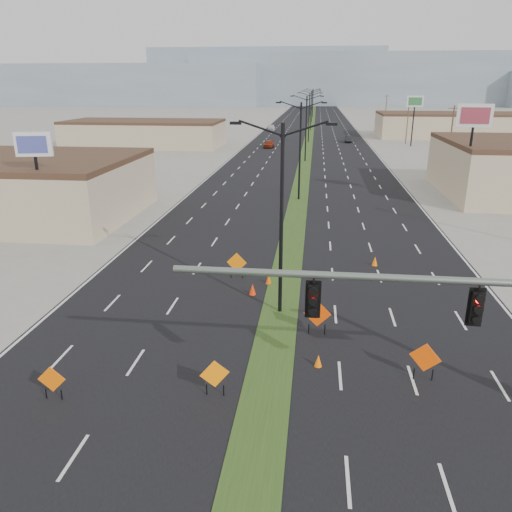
# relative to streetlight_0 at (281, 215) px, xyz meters

# --- Properties ---
(ground) EXTENTS (600.00, 600.00, 0.00)m
(ground) POSITION_rel_streetlight_0_xyz_m (0.00, -12.00, -5.42)
(ground) COLOR gray
(ground) RESTS_ON ground
(road_surface) EXTENTS (25.00, 400.00, 0.02)m
(road_surface) POSITION_rel_streetlight_0_xyz_m (0.00, 88.00, -5.42)
(road_surface) COLOR black
(road_surface) RESTS_ON ground
(median_strip) EXTENTS (2.00, 400.00, 0.04)m
(median_strip) POSITION_rel_streetlight_0_xyz_m (0.00, 88.00, -5.42)
(median_strip) COLOR #223F16
(median_strip) RESTS_ON ground
(building_sw_far) EXTENTS (30.00, 14.00, 4.50)m
(building_sw_far) POSITION_rel_streetlight_0_xyz_m (-32.00, 73.00, -3.17)
(building_sw_far) COLOR tan
(building_sw_far) RESTS_ON ground
(building_se_far) EXTENTS (44.00, 16.00, 5.00)m
(building_se_far) POSITION_rel_streetlight_0_xyz_m (38.00, 98.00, -2.92)
(building_se_far) COLOR tan
(building_se_far) RESTS_ON ground
(mesa_west) EXTENTS (180.00, 50.00, 22.00)m
(mesa_west) POSITION_rel_streetlight_0_xyz_m (-120.00, 268.00, 5.58)
(mesa_west) COLOR gray
(mesa_west) RESTS_ON ground
(mesa_center) EXTENTS (220.00, 50.00, 28.00)m
(mesa_center) POSITION_rel_streetlight_0_xyz_m (40.00, 288.00, 8.58)
(mesa_center) COLOR gray
(mesa_center) RESTS_ON ground
(mesa_backdrop) EXTENTS (140.00, 50.00, 32.00)m
(mesa_backdrop) POSITION_rel_streetlight_0_xyz_m (-30.00, 308.00, 10.58)
(mesa_backdrop) COLOR gray
(mesa_backdrop) RESTS_ON ground
(streetlight_0) EXTENTS (5.15, 0.24, 10.02)m
(streetlight_0) POSITION_rel_streetlight_0_xyz_m (0.00, 0.00, 0.00)
(streetlight_0) COLOR black
(streetlight_0) RESTS_ON ground
(streetlight_1) EXTENTS (5.15, 0.24, 10.02)m
(streetlight_1) POSITION_rel_streetlight_0_xyz_m (0.00, 28.00, 0.00)
(streetlight_1) COLOR black
(streetlight_1) RESTS_ON ground
(streetlight_2) EXTENTS (5.15, 0.24, 10.02)m
(streetlight_2) POSITION_rel_streetlight_0_xyz_m (0.00, 56.00, 0.00)
(streetlight_2) COLOR black
(streetlight_2) RESTS_ON ground
(streetlight_3) EXTENTS (5.15, 0.24, 10.02)m
(streetlight_3) POSITION_rel_streetlight_0_xyz_m (0.00, 84.00, 0.00)
(streetlight_3) COLOR black
(streetlight_3) RESTS_ON ground
(streetlight_4) EXTENTS (5.15, 0.24, 10.02)m
(streetlight_4) POSITION_rel_streetlight_0_xyz_m (0.00, 112.00, 0.00)
(streetlight_4) COLOR black
(streetlight_4) RESTS_ON ground
(streetlight_5) EXTENTS (5.15, 0.24, 10.02)m
(streetlight_5) POSITION_rel_streetlight_0_xyz_m (0.00, 140.00, 0.00)
(streetlight_5) COLOR black
(streetlight_5) RESTS_ON ground
(streetlight_6) EXTENTS (5.15, 0.24, 10.02)m
(streetlight_6) POSITION_rel_streetlight_0_xyz_m (0.00, 168.00, 0.00)
(streetlight_6) COLOR black
(streetlight_6) RESTS_ON ground
(utility_pole_1) EXTENTS (1.60, 0.20, 9.00)m
(utility_pole_1) POSITION_rel_streetlight_0_xyz_m (20.00, 48.00, -0.74)
(utility_pole_1) COLOR #4C3823
(utility_pole_1) RESTS_ON ground
(utility_pole_2) EXTENTS (1.60, 0.20, 9.00)m
(utility_pole_2) POSITION_rel_streetlight_0_xyz_m (20.00, 83.00, -0.74)
(utility_pole_2) COLOR #4C3823
(utility_pole_2) RESTS_ON ground
(utility_pole_3) EXTENTS (1.60, 0.20, 9.00)m
(utility_pole_3) POSITION_rel_streetlight_0_xyz_m (20.00, 118.00, -0.74)
(utility_pole_3) COLOR #4C3823
(utility_pole_3) RESTS_ON ground
(car_left) EXTENTS (2.01, 4.29, 1.42)m
(car_left) POSITION_rel_streetlight_0_xyz_m (-7.38, 73.33, -4.71)
(car_left) COLOR maroon
(car_left) RESTS_ON ground
(car_mid) EXTENTS (1.52, 4.02, 1.31)m
(car_mid) POSITION_rel_streetlight_0_xyz_m (8.41, 84.58, -4.76)
(car_mid) COLOR black
(car_mid) RESTS_ON ground
(car_far) EXTENTS (2.28, 4.73, 1.33)m
(car_far) POSITION_rel_streetlight_0_xyz_m (-10.26, 111.26, -4.76)
(car_far) COLOR silver
(car_far) RESTS_ON ground
(construction_sign_0) EXTENTS (1.10, 0.12, 1.46)m
(construction_sign_0) POSITION_rel_streetlight_0_xyz_m (-8.24, -9.00, -4.56)
(construction_sign_0) COLOR #EC5D04
(construction_sign_0) RESTS_ON ground
(construction_sign_1) EXTENTS (1.12, 0.46, 1.57)m
(construction_sign_1) POSITION_rel_streetlight_0_xyz_m (-2.00, -8.00, -4.50)
(construction_sign_1) COLOR orange
(construction_sign_1) RESTS_ON ground
(construction_sign_2) EXTENTS (1.28, 0.12, 1.71)m
(construction_sign_2) POSITION_rel_streetlight_0_xyz_m (-3.08, 4.62, -4.41)
(construction_sign_2) COLOR orange
(construction_sign_2) RESTS_ON ground
(construction_sign_3) EXTENTS (1.35, 0.07, 1.80)m
(construction_sign_3) POSITION_rel_streetlight_0_xyz_m (2.00, -2.38, -4.36)
(construction_sign_3) COLOR #D73D04
(construction_sign_3) RESTS_ON ground
(construction_sign_5) EXTENTS (1.21, 0.52, 1.72)m
(construction_sign_5) POSITION_rel_streetlight_0_xyz_m (6.42, -5.92, -4.40)
(construction_sign_5) COLOR #F84C05
(construction_sign_5) RESTS_ON ground
(cone_0) EXTENTS (0.43, 0.43, 0.68)m
(cone_0) POSITION_rel_streetlight_0_xyz_m (-1.76, 2.12, -5.08)
(cone_0) COLOR #EC3304
(cone_0) RESTS_ON ground
(cone_1) EXTENTS (0.43, 0.43, 0.57)m
(cone_1) POSITION_rel_streetlight_0_xyz_m (2.07, -5.36, -5.13)
(cone_1) COLOR #FF6C05
(cone_1) RESTS_ON ground
(cone_2) EXTENTS (0.40, 0.40, 0.65)m
(cone_2) POSITION_rel_streetlight_0_xyz_m (5.91, 8.00, -5.09)
(cone_2) COLOR #FE6C05
(cone_2) RESTS_ON ground
(cone_3) EXTENTS (0.49, 0.49, 0.64)m
(cone_3) POSITION_rel_streetlight_0_xyz_m (-0.97, 3.89, -5.10)
(cone_3) COLOR #D75004
(cone_3) RESTS_ON ground
(pole_sign_west) EXTENTS (2.72, 0.96, 8.32)m
(pole_sign_west) POSITION_rel_streetlight_0_xyz_m (-19.64, 11.51, 1.30)
(pole_sign_west) COLOR black
(pole_sign_west) RESTS_ON ground
(pole_sign_east_near) EXTENTS (3.26, 0.90, 9.96)m
(pole_sign_east_near) POSITION_rel_streetlight_0_xyz_m (16.59, 26.82, 2.74)
(pole_sign_east_near) COLOR black
(pole_sign_east_near) RESTS_ON ground
(pole_sign_east_far) EXTENTS (3.14, 0.75, 9.58)m
(pole_sign_east_far) POSITION_rel_streetlight_0_xyz_m (20.36, 78.88, 2.40)
(pole_sign_east_far) COLOR black
(pole_sign_east_far) RESTS_ON ground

